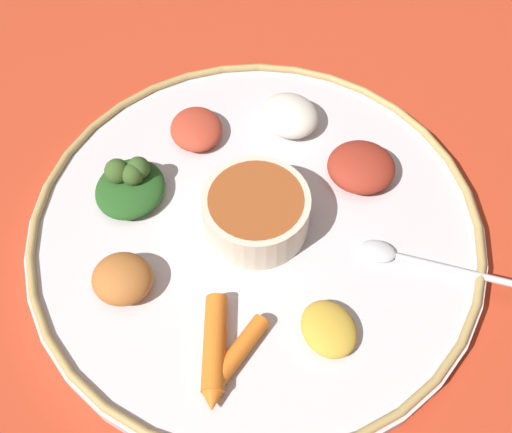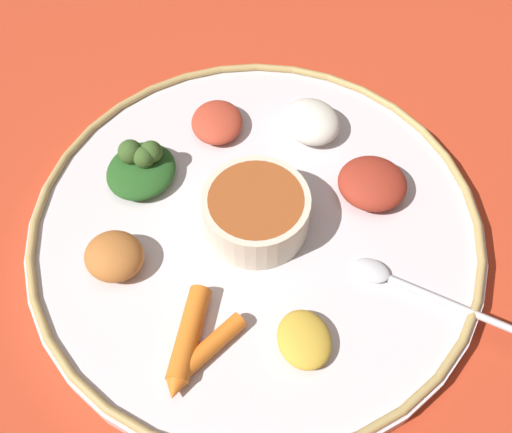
% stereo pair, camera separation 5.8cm
% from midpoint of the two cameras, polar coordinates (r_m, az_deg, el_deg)
% --- Properties ---
extents(ground_plane, '(2.40, 2.40, 0.00)m').
position_cam_midpoint_polar(ground_plane, '(0.61, -2.71, -2.05)').
color(ground_plane, '#B7381E').
extents(platter, '(0.45, 0.45, 0.02)m').
position_cam_midpoint_polar(platter, '(0.60, -2.75, -1.53)').
color(platter, silver).
rests_on(platter, ground_plane).
extents(platter_rim, '(0.44, 0.44, 0.01)m').
position_cam_midpoint_polar(platter_rim, '(0.59, -2.81, -0.85)').
color(platter_rim, tan).
rests_on(platter_rim, platter).
extents(center_bowl, '(0.10, 0.10, 0.04)m').
position_cam_midpoint_polar(center_bowl, '(0.57, -2.89, 0.28)').
color(center_bowl, beige).
rests_on(center_bowl, platter).
extents(spoon, '(0.10, 0.15, 0.01)m').
position_cam_midpoint_polar(spoon, '(0.58, 12.51, -4.40)').
color(spoon, silver).
rests_on(spoon, platter).
extents(greens_pile, '(0.10, 0.10, 0.04)m').
position_cam_midpoint_polar(greens_pile, '(0.62, -14.48, 2.75)').
color(greens_pile, '#23511E').
rests_on(greens_pile, platter).
extents(carrot_near_spoon, '(0.08, 0.08, 0.02)m').
position_cam_midpoint_polar(carrot_near_spoon, '(0.53, -7.15, -12.65)').
color(carrot_near_spoon, orange).
rests_on(carrot_near_spoon, platter).
extents(carrot_outer, '(0.08, 0.03, 0.02)m').
position_cam_midpoint_polar(carrot_outer, '(0.53, -5.21, -13.27)').
color(carrot_outer, orange).
rests_on(carrot_outer, platter).
extents(mound_lentil_yellow, '(0.06, 0.07, 0.02)m').
position_cam_midpoint_polar(mound_lentil_yellow, '(0.53, 3.77, -10.80)').
color(mound_lentil_yellow, gold).
rests_on(mound_lentil_yellow, platter).
extents(mound_beet, '(0.10, 0.10, 0.03)m').
position_cam_midpoint_polar(mound_beet, '(0.62, 7.27, 4.47)').
color(mound_beet, maroon).
rests_on(mound_beet, platter).
extents(mound_chickpea, '(0.07, 0.08, 0.03)m').
position_cam_midpoint_polar(mound_chickpea, '(0.56, -15.39, -5.92)').
color(mound_chickpea, '#B2662D').
rests_on(mound_chickpea, platter).
extents(mound_berbere_red, '(0.08, 0.08, 0.02)m').
position_cam_midpoint_polar(mound_berbere_red, '(0.66, -8.20, 8.00)').
color(mound_berbere_red, '#B73D28').
rests_on(mound_berbere_red, platter).
extents(mound_rice_white, '(0.06, 0.07, 0.03)m').
position_cam_midpoint_polar(mound_rice_white, '(0.66, 0.66, 9.34)').
color(mound_rice_white, silver).
rests_on(mound_rice_white, platter).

